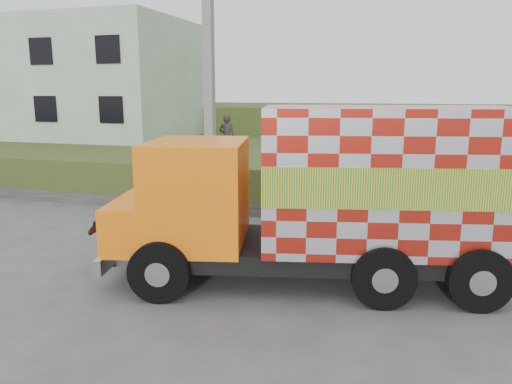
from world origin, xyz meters
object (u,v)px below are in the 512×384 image
(cargo_truck, at_px, (332,194))
(cow, at_px, (113,237))
(utility_pole, at_px, (209,86))
(pedestrian, at_px, (227,137))

(cargo_truck, distance_m, cow, 5.23)
(utility_pole, xyz_separation_m, pedestrian, (0.06, 1.45, -1.77))
(cargo_truck, relative_size, cow, 6.28)
(cow, bearing_deg, utility_pole, 77.02)
(cow, xyz_separation_m, pedestrian, (0.31, 6.99, 1.74))
(utility_pole, height_order, cargo_truck, utility_pole)
(cargo_truck, bearing_deg, pedestrian, 112.08)
(utility_pole, height_order, cow, utility_pole)
(cargo_truck, bearing_deg, utility_pole, 119.05)
(utility_pole, relative_size, cargo_truck, 0.94)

